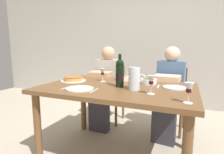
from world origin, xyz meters
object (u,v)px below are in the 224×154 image
Objects in this scene: wine_glass_right_diner at (103,72)px; chair_left at (111,89)px; wine_glass_left_diner at (151,81)px; dinner_plate_left_setting at (80,89)px; wine_bottle at (120,73)px; dinner_plate_right_setting at (174,87)px; olive_bowl at (148,81)px; diner_left at (105,84)px; water_pitcher at (134,80)px; salad_bowl at (122,78)px; dining_table at (118,95)px; wine_glass_centre at (189,89)px; diner_right at (169,89)px; baked_tart at (73,79)px; chair_right at (171,94)px.

wine_glass_right_diner is 0.17× the size of chair_left.
dinner_plate_left_setting is at bearing -173.19° from wine_glass_left_diner.
dinner_plate_right_setting is at bearing 16.40° from wine_bottle.
diner_left is (-0.71, 0.46, -0.18)m from olive_bowl.
salad_bowl is (-0.27, 0.43, -0.06)m from water_pitcher.
dining_table is 10.28× the size of wine_glass_centre.
wine_glass_right_diner is (-0.51, -0.06, 0.07)m from olive_bowl.
water_pitcher reaches higher than wine_glass_centre.
wine_glass_left_diner is (0.43, -0.52, 0.08)m from salad_bowl.
wine_glass_left_diner is at bearing 151.63° from wine_glass_centre.
chair_left is at bearing -90.21° from diner_left.
diner_right is at bearing 178.91° from diner_left.
dining_table is at bearing 46.03° from dinner_plate_left_setting.
wine_bottle is at bearing -74.43° from salad_bowl.
water_pitcher reaches higher than dinner_plate_left_setting.
baked_tart is at bearing 81.54° from chair_left.
salad_bowl is at bearing 161.15° from dinner_plate_right_setting.
water_pitcher reaches higher than chair_right.
wine_glass_centre reaches higher than chair_left.
wine_glass_centre is 0.93m from dinner_plate_left_setting.
salad_bowl is at bearing 40.97° from diner_right.
diner_left and diner_right have the same top height.
diner_left is (-0.82, 0.88, -0.25)m from wine_glass_left_diner.
dinner_plate_right_setting is (0.33, 0.22, -0.09)m from water_pitcher.
wine_glass_right_diner is 0.59× the size of dinner_plate_left_setting.
baked_tart is at bearing 172.40° from wine_bottle.
wine_bottle is 0.37× the size of chair_left.
water_pitcher is at bearing -57.98° from salad_bowl.
wine_glass_left_diner is at bearing -26.43° from wine_bottle.
chair_right is at bearing 178.87° from chair_left.
water_pitcher is 1.27m from chair_left.
chair_right is (0.25, 1.02, -0.36)m from water_pitcher.
wine_bottle reaches higher than salad_bowl.
dining_table is 0.34m from salad_bowl.
wine_glass_centre is (0.62, -0.32, -0.03)m from wine_bottle.
wine_glass_left_diner is at bearing 6.81° from dinner_plate_left_setting.
diner_right is (0.24, 0.79, -0.24)m from water_pitcher.
dining_table is 4.67× the size of wine_bottle.
wine_glass_left_diner is 1.18m from chair_right.
chair_right is 0.75× the size of diner_right.
dining_table is 9.64× the size of wine_glass_left_diner.
dinner_plate_left_setting is 1.18× the size of dinner_plate_right_setting.
chair_right is at bearing -166.50° from diner_left.
wine_glass_right_diner is 0.13× the size of diner_left.
chair_right is at bearing 66.08° from wine_bottle.
diner_right reaches higher than olive_bowl.
salad_bowl is (0.50, 0.27, 0.00)m from baked_tart.
dining_table is 9.21× the size of salad_bowl.
chair_left is (-0.45, 0.91, -0.17)m from dining_table.
wine_glass_right_diner is at bearing 176.49° from dinner_plate_right_setting.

